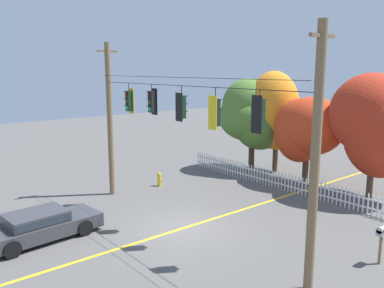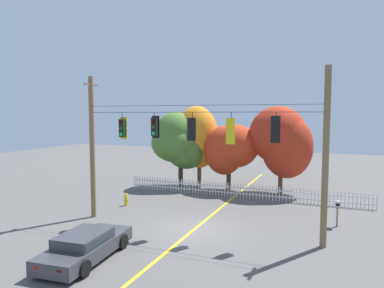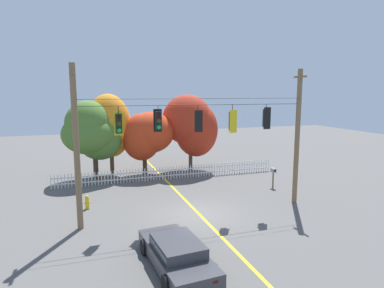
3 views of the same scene
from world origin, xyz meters
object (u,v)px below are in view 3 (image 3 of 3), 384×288
(traffic_signal_westbound_side, at_px, (119,123))
(fire_hydrant, at_px, (87,202))
(traffic_signal_eastbound_side, at_px, (158,121))
(traffic_signal_northbound_primary, at_px, (198,121))
(autumn_maple_mid, at_px, (110,128))
(parked_car, at_px, (177,253))
(autumn_oak_far_east, at_px, (147,135))
(traffic_signal_southbound_primary, at_px, (232,121))
(traffic_signal_northbound_secondary, at_px, (266,118))
(autumn_maple_near_fence, at_px, (93,133))
(autumn_maple_far_west, at_px, (192,125))
(roadside_mailbox, at_px, (273,172))

(traffic_signal_westbound_side, xyz_separation_m, fire_hydrant, (-1.64, 2.80, -4.72))
(traffic_signal_eastbound_side, distance_m, traffic_signal_northbound_primary, 2.13)
(traffic_signal_northbound_primary, distance_m, autumn_maple_mid, 11.13)
(parked_car, distance_m, fire_hydrant, 8.45)
(autumn_oak_far_east, bearing_deg, traffic_signal_southbound_primary, -73.68)
(fire_hydrant, bearing_deg, parked_car, -68.46)
(autumn_maple_mid, bearing_deg, fire_hydrant, -104.77)
(parked_car, bearing_deg, traffic_signal_eastbound_side, 84.34)
(traffic_signal_southbound_primary, bearing_deg, parked_car, -132.47)
(traffic_signal_eastbound_side, bearing_deg, traffic_signal_westbound_side, 179.99)
(traffic_signal_northbound_secondary, xyz_separation_m, autumn_maple_near_fence, (-9.14, 9.71, -1.59))
(autumn_oak_far_east, height_order, fire_hydrant, autumn_oak_far_east)
(autumn_maple_mid, height_order, autumn_maple_far_west, autumn_maple_mid)
(traffic_signal_northbound_secondary, relative_size, fire_hydrant, 1.74)
(traffic_signal_northbound_primary, xyz_separation_m, parked_car, (-2.63, -5.04, -4.52))
(autumn_oak_far_east, relative_size, fire_hydrant, 6.33)
(fire_hydrant, bearing_deg, traffic_signal_southbound_primary, -20.06)
(roadside_mailbox, bearing_deg, autumn_maple_mid, 146.08)
(autumn_oak_far_east, xyz_separation_m, autumn_maple_far_west, (3.89, 0.22, 0.65))
(traffic_signal_westbound_side, relative_size, traffic_signal_southbound_primary, 0.95)
(traffic_signal_westbound_side, bearing_deg, autumn_oak_far_east, 71.93)
(roadside_mailbox, bearing_deg, traffic_signal_eastbound_side, -159.77)
(traffic_signal_northbound_primary, bearing_deg, autumn_maple_far_west, 73.37)
(traffic_signal_northbound_primary, xyz_separation_m, fire_hydrant, (-5.73, 2.82, -4.73))
(traffic_signal_eastbound_side, height_order, parked_car, traffic_signal_eastbound_side)
(autumn_maple_far_west, distance_m, parked_car, 16.44)
(autumn_maple_far_west, relative_size, roadside_mailbox, 4.71)
(autumn_maple_near_fence, relative_size, roadside_mailbox, 4.41)
(traffic_signal_eastbound_side, height_order, fire_hydrant, traffic_signal_eastbound_side)
(traffic_signal_northbound_primary, xyz_separation_m, autumn_oak_far_east, (-0.89, 9.83, -1.86))
(traffic_signal_eastbound_side, xyz_separation_m, traffic_signal_northbound_primary, (2.13, -0.02, -0.08))
(traffic_signal_eastbound_side, height_order, autumn_maple_near_fence, autumn_maple_near_fence)
(traffic_signal_northbound_primary, xyz_separation_m, autumn_maple_near_fence, (-5.05, 9.71, -1.53))
(traffic_signal_southbound_primary, relative_size, parked_car, 0.32)
(traffic_signal_southbound_primary, distance_m, parked_car, 8.16)
(traffic_signal_northbound_secondary, xyz_separation_m, fire_hydrant, (-9.81, 2.82, -4.79))
(traffic_signal_westbound_side, bearing_deg, roadside_mailbox, 16.81)
(autumn_oak_far_east, xyz_separation_m, roadside_mailbox, (7.71, -6.51, -2.15))
(traffic_signal_eastbound_side, bearing_deg, autumn_maple_near_fence, 106.80)
(traffic_signal_northbound_primary, bearing_deg, autumn_maple_mid, 109.71)
(traffic_signal_northbound_secondary, relative_size, autumn_maple_far_west, 0.22)
(traffic_signal_westbound_side, relative_size, autumn_oak_far_east, 0.29)
(traffic_signal_northbound_secondary, xyz_separation_m, parked_car, (-6.71, -5.04, -4.58))
(autumn_maple_near_fence, bearing_deg, traffic_signal_eastbound_side, -73.20)
(autumn_oak_far_east, distance_m, autumn_maple_far_west, 3.95)
(autumn_maple_mid, height_order, roadside_mailbox, autumn_maple_mid)
(traffic_signal_northbound_primary, xyz_separation_m, traffic_signal_northbound_secondary, (4.08, -0.00, 0.06))
(fire_hydrant, bearing_deg, autumn_maple_mid, 75.23)
(autumn_maple_near_fence, bearing_deg, autumn_oak_far_east, 1.60)
(traffic_signal_northbound_primary, height_order, autumn_maple_mid, autumn_maple_mid)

